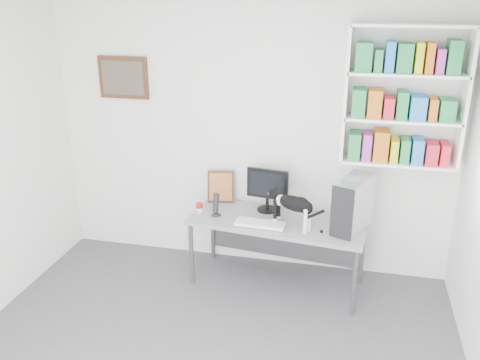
# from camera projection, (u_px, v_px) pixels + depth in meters

# --- Properties ---
(room) EXTENTS (4.01, 4.01, 2.70)m
(room) POSITION_uv_depth(u_px,v_px,m) (185.00, 222.00, 3.21)
(room) COLOR #504F54
(room) RESTS_ON ground
(bookshelf) EXTENTS (1.03, 0.28, 1.24)m
(bookshelf) POSITION_uv_depth(u_px,v_px,m) (404.00, 97.00, 4.43)
(bookshelf) COLOR white
(bookshelf) RESTS_ON room
(wall_art) EXTENTS (0.52, 0.04, 0.42)m
(wall_art) POSITION_uv_depth(u_px,v_px,m) (123.00, 78.00, 5.09)
(wall_art) COLOR #482D17
(wall_art) RESTS_ON room
(desk) EXTENTS (1.71, 0.82, 0.69)m
(desk) POSITION_uv_depth(u_px,v_px,m) (277.00, 252.00, 4.91)
(desk) COLOR gray
(desk) RESTS_ON room
(monitor) EXTENTS (0.44, 0.25, 0.44)m
(monitor) POSITION_uv_depth(u_px,v_px,m) (268.00, 190.00, 4.92)
(monitor) COLOR black
(monitor) RESTS_ON desk
(keyboard) EXTENTS (0.47, 0.20, 0.04)m
(keyboard) POSITION_uv_depth(u_px,v_px,m) (260.00, 224.00, 4.68)
(keyboard) COLOR silver
(keyboard) RESTS_ON desk
(pc_tower) EXTENTS (0.38, 0.53, 0.49)m
(pc_tower) POSITION_uv_depth(u_px,v_px,m) (353.00, 204.00, 4.53)
(pc_tower) COLOR #B1B1B6
(pc_tower) RESTS_ON desk
(speaker) EXTENTS (0.13, 0.13, 0.24)m
(speaker) POSITION_uv_depth(u_px,v_px,m) (216.00, 204.00, 4.85)
(speaker) COLOR black
(speaker) RESTS_ON desk
(leaning_print) EXTENTS (0.29, 0.16, 0.33)m
(leaning_print) POSITION_uv_depth(u_px,v_px,m) (221.00, 186.00, 5.16)
(leaning_print) COLOR #482D17
(leaning_print) RESTS_ON desk
(soup_can) EXTENTS (0.08, 0.08, 0.10)m
(soup_can) POSITION_uv_depth(u_px,v_px,m) (199.00, 208.00, 4.94)
(soup_can) COLOR #A11E0D
(soup_can) RESTS_ON desk
(cat) EXTENTS (0.54, 0.36, 0.33)m
(cat) POSITION_uv_depth(u_px,v_px,m) (293.00, 211.00, 4.58)
(cat) COLOR black
(cat) RESTS_ON desk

